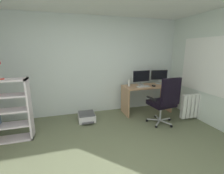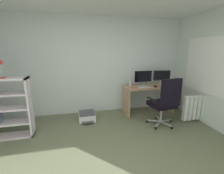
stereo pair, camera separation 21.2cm
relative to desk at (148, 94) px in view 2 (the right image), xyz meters
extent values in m
cube|color=#696F52|center=(-1.43, -1.96, -0.55)|extent=(4.91, 4.73, 0.02)
cube|color=silver|center=(-1.43, 0.46, 0.73)|extent=(4.91, 0.10, 2.55)
cube|color=white|center=(1.02, -0.78, 0.81)|extent=(0.01, 1.19, 1.18)
cube|color=white|center=(1.01, -0.78, 0.81)|extent=(0.02, 1.27, 1.26)
cube|color=tan|center=(0.00, 0.00, 0.19)|extent=(1.30, 0.57, 0.04)
cube|color=tan|center=(-0.63, 0.00, -0.18)|extent=(0.04, 0.55, 0.72)
cube|color=tan|center=(0.63, 0.00, -0.18)|extent=(0.04, 0.55, 0.72)
cylinder|color=#B2B5B7|center=(-0.13, 0.12, 0.22)|extent=(0.18, 0.18, 0.01)
cylinder|color=#B2B5B7|center=(-0.13, 0.12, 0.27)|extent=(0.03, 0.03, 0.09)
cube|color=#B7BABC|center=(-0.13, 0.12, 0.46)|extent=(0.53, 0.05, 0.33)
cube|color=black|center=(-0.13, 0.10, 0.46)|extent=(0.50, 0.02, 0.30)
cylinder|color=#B2B5B7|center=(0.44, 0.12, 0.22)|extent=(0.18, 0.18, 0.01)
cylinder|color=#B2B5B7|center=(0.44, 0.12, 0.29)|extent=(0.03, 0.03, 0.13)
cube|color=black|center=(0.44, 0.12, 0.47)|extent=(0.46, 0.11, 0.27)
cube|color=black|center=(0.43, 0.10, 0.47)|extent=(0.43, 0.08, 0.24)
cube|color=silver|center=(-0.18, -0.12, 0.22)|extent=(0.35, 0.15, 0.02)
cube|color=black|center=(0.12, -0.15, 0.23)|extent=(0.07, 0.11, 0.03)
cylinder|color=silver|center=(-0.50, 0.07, 0.30)|extent=(0.07, 0.07, 0.17)
cube|color=#B7BABC|center=(0.13, -0.71, -0.47)|extent=(0.30, 0.07, 0.02)
sphere|color=black|center=(0.28, -0.70, -0.51)|extent=(0.06, 0.06, 0.06)
cube|color=#B7BABC|center=(0.01, -0.58, -0.47)|extent=(0.09, 0.30, 0.02)
sphere|color=black|center=(0.04, -0.44, -0.51)|extent=(0.06, 0.06, 0.06)
cube|color=#B7BABC|center=(-0.15, -0.66, -0.47)|extent=(0.28, 0.18, 0.02)
sphere|color=black|center=(-0.28, -0.58, -0.51)|extent=(0.06, 0.06, 0.06)
cube|color=#B7BABC|center=(-0.13, -0.83, -0.47)|extent=(0.24, 0.23, 0.02)
sphere|color=black|center=(-0.24, -0.93, -0.51)|extent=(0.06, 0.06, 0.06)
cube|color=#B7BABC|center=(0.04, -0.87, -0.47)|extent=(0.15, 0.29, 0.02)
sphere|color=black|center=(0.11, -1.00, -0.51)|extent=(0.06, 0.06, 0.06)
cylinder|color=#B7BABC|center=(-0.02, -0.73, -0.29)|extent=(0.04, 0.04, 0.37)
cube|color=black|center=(-0.02, -0.73, -0.05)|extent=(0.57, 0.54, 0.10)
cube|color=black|center=(0.01, -1.00, 0.29)|extent=(0.48, 0.12, 0.59)
cube|color=black|center=(-0.29, -0.76, 0.10)|extent=(0.08, 0.34, 0.03)
cube|color=black|center=(0.26, -0.70, 0.10)|extent=(0.08, 0.34, 0.03)
cube|color=silver|center=(-2.81, -0.55, 0.05)|extent=(0.03, 0.30, 1.20)
cube|color=silver|center=(-3.27, -0.55, -0.53)|extent=(0.95, 0.30, 0.03)
cube|color=silver|center=(-3.27, -0.55, -0.24)|extent=(0.89, 0.30, 0.03)
cube|color=silver|center=(-3.27, -0.55, 0.05)|extent=(0.89, 0.30, 0.03)
cube|color=silver|center=(-3.27, -0.55, 0.35)|extent=(0.89, 0.30, 0.03)
cube|color=slate|center=(-3.38, -0.55, -0.14)|extent=(0.03, 0.27, 0.16)
cylinder|color=red|center=(-3.21, -0.55, 0.66)|extent=(0.11, 0.11, 0.02)
cylinder|color=silver|center=(-3.21, -0.55, 0.79)|extent=(0.01, 0.01, 0.25)
sphere|color=red|center=(-3.22, -0.55, 0.94)|extent=(0.09, 0.09, 0.09)
cube|color=silver|center=(-1.68, -0.09, -0.46)|extent=(0.40, 0.43, 0.17)
cube|color=#4C4C51|center=(-1.68, -0.09, -0.37)|extent=(0.37, 0.39, 0.02)
cube|color=#4C4C51|center=(-1.68, -0.35, -0.49)|extent=(0.28, 0.10, 0.01)
cube|color=white|center=(0.58, -0.78, -0.19)|extent=(0.09, 0.10, 0.59)
cube|color=white|center=(0.69, -0.78, -0.19)|extent=(0.09, 0.10, 0.59)
cube|color=white|center=(0.81, -0.78, -0.19)|extent=(0.09, 0.10, 0.59)
cube|color=white|center=(0.92, -0.78, -0.19)|extent=(0.09, 0.10, 0.59)
cube|color=white|center=(1.04, -0.78, -0.19)|extent=(0.09, 0.10, 0.59)
cube|color=white|center=(1.15, -0.78, -0.19)|extent=(0.09, 0.10, 0.59)
cube|color=white|center=(1.27, -0.78, -0.19)|extent=(0.09, 0.10, 0.59)
camera|label=1|loc=(-2.09, -3.72, 1.17)|focal=25.16mm
camera|label=2|loc=(-1.89, -3.77, 1.17)|focal=25.16mm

